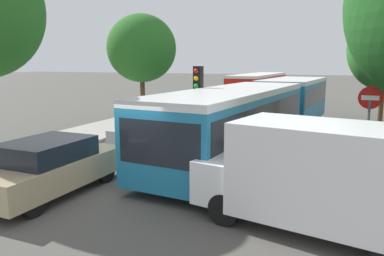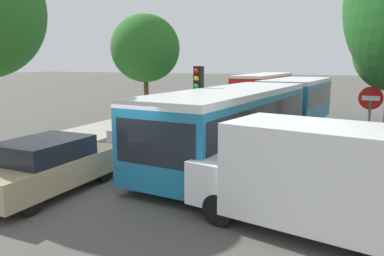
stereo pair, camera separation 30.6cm
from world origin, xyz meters
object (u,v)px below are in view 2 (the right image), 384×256
at_px(traffic_light, 198,90).
at_px(tree_left_mid, 145,50).
at_px(city_bus_rear, 264,86).
at_px(white_van, 318,176).
at_px(queued_car_tan, 48,166).
at_px(articulated_bus, 266,109).
at_px(queued_car_silver, 156,129).
at_px(queued_car_green, 207,113).
at_px(no_entry_sign, 369,117).

height_order(traffic_light, tree_left_mid, tree_left_mid).
distance_m(city_bus_rear, white_van, 26.37).
relative_size(city_bus_rear, queued_car_tan, 2.67).
distance_m(articulated_bus, traffic_light, 4.04).
xyz_separation_m(city_bus_rear, queued_car_silver, (-0.19, -19.63, -0.68)).
distance_m(queued_car_tan, queued_car_green, 11.78).
distance_m(queued_car_silver, tree_left_mid, 7.78).
bearing_deg(white_van, city_bus_rear, -63.84).
relative_size(queued_car_tan, tree_left_mid, 0.69).
xyz_separation_m(articulated_bus, city_bus_rear, (-3.87, 16.88, -0.06)).
relative_size(articulated_bus, city_bus_rear, 1.51).
xyz_separation_m(traffic_light, no_entry_sign, (5.84, -0.42, -0.62)).
relative_size(white_van, tree_left_mid, 0.84).
relative_size(articulated_bus, tree_left_mid, 2.81).
height_order(white_van, traffic_light, traffic_light).
relative_size(queued_car_green, white_van, 0.81).
xyz_separation_m(city_bus_rear, queued_car_green, (-0.03, -14.03, -0.70)).
bearing_deg(queued_car_green, traffic_light, -160.54).
relative_size(articulated_bus, queued_car_silver, 4.04).
distance_m(articulated_bus, no_entry_sign, 5.59).
height_order(city_bus_rear, white_van, city_bus_rear).
bearing_deg(no_entry_sign, queued_car_green, -130.36).
height_order(city_bus_rear, traffic_light, traffic_light).
relative_size(queued_car_green, no_entry_sign, 1.52).
bearing_deg(tree_left_mid, queued_car_silver, -56.35).
xyz_separation_m(queued_car_green, white_van, (6.87, -11.44, 0.49)).
bearing_deg(articulated_bus, queued_car_green, -120.56).
relative_size(articulated_bus, white_van, 3.35).
height_order(queued_car_silver, no_entry_sign, no_entry_sign).
distance_m(city_bus_rear, tree_left_mid, 14.68).
relative_size(white_van, no_entry_sign, 1.87).
height_order(articulated_bus, white_van, articulated_bus).
relative_size(city_bus_rear, no_entry_sign, 4.15).
distance_m(city_bus_rear, traffic_light, 20.47).
distance_m(city_bus_rear, no_entry_sign, 22.21).
xyz_separation_m(queued_car_silver, tree_left_mid, (-3.86, 5.80, 3.46)).
relative_size(queued_car_silver, queued_car_green, 1.02).
bearing_deg(articulated_bus, queued_car_silver, -50.38).
height_order(city_bus_rear, no_entry_sign, no_entry_sign).
xyz_separation_m(queued_car_green, no_entry_sign, (7.91, -6.73, 1.13)).
relative_size(articulated_bus, queued_car_green, 4.13).
relative_size(white_van, traffic_light, 1.55).
xyz_separation_m(articulated_bus, queued_car_silver, (-4.07, -2.75, -0.74)).
bearing_deg(no_entry_sign, city_bus_rear, -159.20).
bearing_deg(white_van, tree_left_mid, -35.76).
bearing_deg(queued_car_green, city_bus_rear, 1.10).
height_order(articulated_bus, queued_car_green, articulated_bus).
relative_size(queued_car_silver, white_van, 0.83).
distance_m(articulated_bus, queued_car_silver, 4.97).
relative_size(articulated_bus, no_entry_sign, 6.28).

